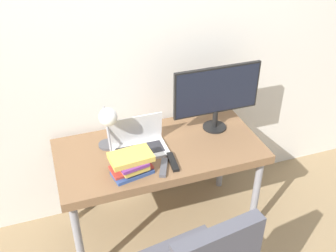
{
  "coord_description": "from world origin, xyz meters",
  "views": [
    {
      "loc": [
        -0.63,
        -1.65,
        2.27
      ],
      "look_at": [
        0.05,
        0.3,
        0.91
      ],
      "focal_mm": 42.0,
      "sensor_mm": 36.0,
      "label": 1
    }
  ],
  "objects": [
    {
      "name": "laptop",
      "position": [
        -0.13,
        0.35,
        0.78
      ],
      "size": [
        0.36,
        0.21,
        0.22
      ],
      "color": "silver",
      "rests_on": "desk"
    },
    {
      "name": "desk_lamp",
      "position": [
        -0.32,
        0.35,
        0.99
      ],
      "size": [
        0.12,
        0.25,
        0.36
      ],
      "color": "#4C4C51",
      "rests_on": "desk"
    },
    {
      "name": "tv_remote",
      "position": [
        -0.04,
        0.12,
        0.74
      ],
      "size": [
        0.1,
        0.17,
        0.02
      ],
      "color": "#4C4C51",
      "rests_on": "desk"
    },
    {
      "name": "media_remote",
      "position": [
        0.03,
        0.15,
        0.74
      ],
      "size": [
        0.06,
        0.18,
        0.02
      ],
      "color": "black",
      "rests_on": "desk"
    },
    {
      "name": "book_stack",
      "position": [
        -0.23,
        0.15,
        0.8
      ],
      "size": [
        0.26,
        0.2,
        0.13
      ],
      "color": "#334C8C",
      "rests_on": "desk"
    },
    {
      "name": "monitor",
      "position": [
        0.44,
        0.43,
        1.01
      ],
      "size": [
        0.61,
        0.17,
        0.47
      ],
      "color": "black",
      "rests_on": "desk"
    },
    {
      "name": "desk",
      "position": [
        0.0,
        0.33,
        0.66
      ],
      "size": [
        1.35,
        0.66,
        0.73
      ],
      "color": "brown",
      "rests_on": "ground_plane"
    },
    {
      "name": "wall_back",
      "position": [
        0.0,
        0.73,
        1.3
      ],
      "size": [
        8.0,
        0.05,
        2.6
      ],
      "color": "silver",
      "rests_on": "ground_plane"
    }
  ]
}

